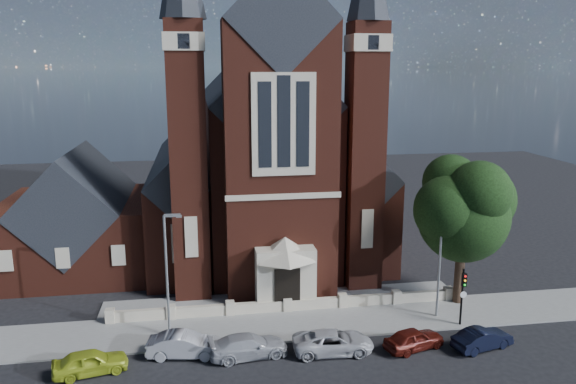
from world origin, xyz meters
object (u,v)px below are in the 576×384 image
object	(u,v)px
car_dark_red	(414,339)
street_lamp_left	(168,268)
parish_hall	(78,223)
traffic_signal	(463,290)
car_navy	(482,339)
church	(260,160)
car_silver_b	(248,346)
car_white_suv	(333,342)
street_tree	(467,212)
street_lamp_right	(441,254)
car_lime_van	(90,362)
car_silver_a	(185,345)

from	to	relation	value
car_dark_red	street_lamp_left	bearing A→B (deg)	57.16
street_lamp_left	car_dark_red	bearing A→B (deg)	-15.16
parish_hall	traffic_signal	bearing A→B (deg)	-29.98
street_lamp_left	car_navy	bearing A→B (deg)	-13.70
car_dark_red	car_navy	bearing A→B (deg)	-116.07
church	car_navy	xyz separation A→B (m)	(10.93, -23.53, -7.54)
church	car_silver_b	distance (m)	23.70
church	car_white_suv	distance (m)	23.83
street_tree	street_lamp_right	distance (m)	3.84
traffic_signal	car_white_suv	distance (m)	9.58
street_lamp_right	car_lime_van	world-z (taller)	street_lamp_right
parish_hall	car_white_suv	size ratio (longest dim) A/B	2.51
street_lamp_right	car_dark_red	bearing A→B (deg)	-129.71
church	traffic_signal	bearing A→B (deg)	-61.80
car_navy	car_lime_van	bearing A→B (deg)	72.43
street_lamp_left	car_silver_b	xyz separation A→B (m)	(4.65, -3.30, -3.92)
street_lamp_left	car_silver_b	world-z (taller)	street_lamp_left
parish_hall	car_white_suv	xyz separation A→B (m)	(17.83, -17.60, -3.33)
car_white_suv	car_dark_red	world-z (taller)	car_white_suv
parish_hall	traffic_signal	xyz separation A→B (m)	(27.00, -15.57, -1.43)
street_lamp_right	car_silver_b	distance (m)	14.30
parish_hall	car_navy	bearing A→B (deg)	-34.62
church	car_silver_a	distance (m)	23.90
car_silver_a	car_dark_red	size ratio (longest dim) A/B	1.15
car_silver_b	car_white_suv	bearing A→B (deg)	-100.53
car_navy	parish_hall	bearing A→B (deg)	39.84
church	car_white_suv	xyz separation A→B (m)	(1.83, -22.54, -7.51)
street_lamp_left	car_navy	distance (m)	19.79
street_tree	car_silver_b	size ratio (longest dim) A/B	2.27
car_white_suv	car_navy	distance (m)	9.16
street_lamp_right	car_silver_a	distance (m)	17.71
street_tree	street_lamp_left	size ratio (longest dim) A/B	1.32
parish_hall	street_tree	distance (m)	31.27
traffic_signal	street_lamp_right	bearing A→B (deg)	120.01
parish_hall	street_tree	xyz separation A→B (m)	(28.60, -12.29, 2.95)
car_silver_a	street_lamp_right	bearing A→B (deg)	-73.56
church	car_silver_b	bearing A→B (deg)	-98.33
street_lamp_right	traffic_signal	distance (m)	2.71
parish_hall	street_lamp_left	xyz separation A→B (m)	(8.09, -14.00, 0.59)
street_tree	street_lamp_left	bearing A→B (deg)	-175.24
street_lamp_right	car_dark_red	distance (m)	6.50
street_tree	street_lamp_right	xyz separation A→B (m)	(-2.51, -1.71, -2.36)
street_lamp_left	car_silver_b	size ratio (longest dim) A/B	1.72
street_tree	car_white_suv	distance (m)	13.55
car_silver_a	car_white_suv	xyz separation A→B (m)	(8.81, -0.93, -0.05)
street_lamp_left	street_tree	bearing A→B (deg)	4.76
street_tree	street_lamp_left	world-z (taller)	street_tree
car_lime_van	car_dark_red	bearing A→B (deg)	-103.19
traffic_signal	street_lamp_left	bearing A→B (deg)	175.24
street_lamp_right	car_lime_van	xyz separation A→B (m)	(-22.26, -3.77, -3.90)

